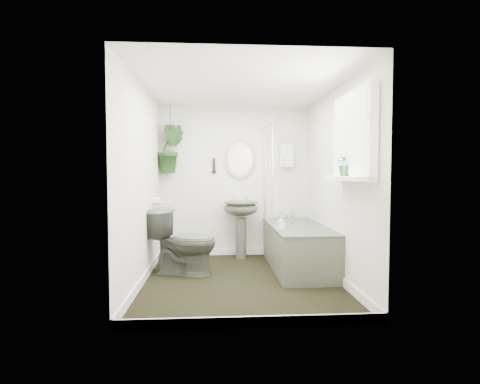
{
  "coord_description": "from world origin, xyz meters",
  "views": [
    {
      "loc": [
        -0.3,
        -4.41,
        1.28
      ],
      "look_at": [
        0.0,
        0.15,
        1.05
      ],
      "focal_mm": 28.0,
      "sensor_mm": 36.0,
      "label": 1
    }
  ],
  "objects": [
    {
      "name": "window_sill",
      "position": [
        1.02,
        -0.7,
        1.23
      ],
      "size": [
        0.18,
        1.0,
        0.04
      ],
      "primitive_type": "cube",
      "color": "white",
      "rests_on": "wall_right"
    },
    {
      "name": "ceiling",
      "position": [
        0.0,
        0.0,
        2.31
      ],
      "size": [
        2.3,
        2.8,
        0.02
      ],
      "primitive_type": "cube",
      "color": "white",
      "rests_on": "ground"
    },
    {
      "name": "window_recess",
      "position": [
        1.09,
        -0.7,
        1.65
      ],
      "size": [
        0.08,
        1.0,
        0.9
      ],
      "primitive_type": "cube",
      "color": "white",
      "rests_on": "wall_right"
    },
    {
      "name": "wall_sconce",
      "position": [
        -0.32,
        1.36,
        1.4
      ],
      "size": [
        0.04,
        0.04,
        0.22
      ],
      "primitive_type": "cylinder",
      "color": "black",
      "rests_on": "wall_back"
    },
    {
      "name": "bathtub",
      "position": [
        0.8,
        0.5,
        0.29
      ],
      "size": [
        0.72,
        1.72,
        0.58
      ],
      "primitive_type": null,
      "color": "#3F433A",
      "rests_on": "floor"
    },
    {
      "name": "hanging_plant",
      "position": [
        -0.97,
        1.25,
        1.64
      ],
      "size": [
        0.43,
        0.36,
        0.72
      ],
      "primitive_type": "imported",
      "rotation": [
        0.0,
        0.0,
        0.11
      ],
      "color": "black",
      "rests_on": "ceiling"
    },
    {
      "name": "wall_left",
      "position": [
        -1.16,
        0.0,
        1.15
      ],
      "size": [
        0.02,
        2.8,
        2.3
      ],
      "primitive_type": "cube",
      "color": "white",
      "rests_on": "ground"
    },
    {
      "name": "skirting",
      "position": [
        0.0,
        0.0,
        0.05
      ],
      "size": [
        2.3,
        2.8,
        0.1
      ],
      "primitive_type": "cube",
      "color": "white",
      "rests_on": "floor"
    },
    {
      "name": "window_blinds",
      "position": [
        1.04,
        -0.7,
        1.65
      ],
      "size": [
        0.01,
        0.86,
        0.76
      ],
      "primitive_type": "cube",
      "color": "white",
      "rests_on": "wall_right"
    },
    {
      "name": "wall_back",
      "position": [
        0.0,
        1.41,
        1.15
      ],
      "size": [
        2.3,
        0.02,
        2.3
      ],
      "primitive_type": "cube",
      "color": "white",
      "rests_on": "ground"
    },
    {
      "name": "oval_mirror",
      "position": [
        0.08,
        1.37,
        1.5
      ],
      "size": [
        0.46,
        0.03,
        0.62
      ],
      "primitive_type": "ellipsoid",
      "color": "#AFA692",
      "rests_on": "wall_back"
    },
    {
      "name": "soap_bottle",
      "position": [
        0.51,
        0.14,
        0.67
      ],
      "size": [
        0.09,
        0.09,
        0.18
      ],
      "primitive_type": "imported",
      "rotation": [
        0.0,
        0.0,
        0.08
      ],
      "color": "black",
      "rests_on": "bathtub"
    },
    {
      "name": "pedestal_sink",
      "position": [
        0.08,
        1.15,
        0.43
      ],
      "size": [
        0.57,
        0.5,
        0.86
      ],
      "primitive_type": null,
      "rotation": [
        0.0,
        0.0,
        -0.15
      ],
      "color": "#3F433A",
      "rests_on": "floor"
    },
    {
      "name": "bath_screen",
      "position": [
        0.47,
        0.99,
        1.28
      ],
      "size": [
        0.04,
        0.72,
        1.4
      ],
      "primitive_type": null,
      "color": "silver",
      "rests_on": "bathtub"
    },
    {
      "name": "hanging_pot",
      "position": [
        -0.97,
        1.25,
        1.93
      ],
      "size": [
        0.16,
        0.16,
        0.12
      ],
      "primitive_type": "cylinder",
      "color": "#423825",
      "rests_on": "ceiling"
    },
    {
      "name": "floor",
      "position": [
        0.0,
        0.0,
        -0.01
      ],
      "size": [
        2.3,
        2.8,
        0.02
      ],
      "primitive_type": "cube",
      "color": "black",
      "rests_on": "ground"
    },
    {
      "name": "sill_plant",
      "position": [
        1.05,
        -0.64,
        1.38
      ],
      "size": [
        0.25,
        0.22,
        0.26
      ],
      "primitive_type": "imported",
      "rotation": [
        0.0,
        0.0,
        0.11
      ],
      "color": "black",
      "rests_on": "window_sill"
    },
    {
      "name": "shower_box",
      "position": [
        0.8,
        1.34,
        1.55
      ],
      "size": [
        0.2,
        0.1,
        0.35
      ],
      "primitive_type": "cube",
      "color": "white",
      "rests_on": "wall_back"
    },
    {
      "name": "toilet",
      "position": [
        -0.7,
        0.33,
        0.41
      ],
      "size": [
        0.91,
        0.67,
        0.83
      ],
      "primitive_type": "imported",
      "rotation": [
        0.0,
        0.0,
        1.3
      ],
      "color": "#3F433A",
      "rests_on": "floor"
    },
    {
      "name": "toilet_roll_holder",
      "position": [
        -1.1,
        0.7,
        0.9
      ],
      "size": [
        0.11,
        0.11,
        0.11
      ],
      "primitive_type": "cylinder",
      "rotation": [
        0.0,
        1.57,
        0.0
      ],
      "color": "white",
      "rests_on": "wall_left"
    },
    {
      "name": "wall_right",
      "position": [
        1.16,
        0.0,
        1.15
      ],
      "size": [
        0.02,
        2.8,
        2.3
      ],
      "primitive_type": "cube",
      "color": "white",
      "rests_on": "ground"
    },
    {
      "name": "wall_front",
      "position": [
        0.0,
        -1.41,
        1.15
      ],
      "size": [
        2.3,
        0.02,
        2.3
      ],
      "primitive_type": "cube",
      "color": "white",
      "rests_on": "ground"
    }
  ]
}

